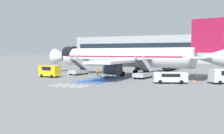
% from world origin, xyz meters
% --- Properties ---
extents(ground_plane, '(600.00, 600.00, 0.00)m').
position_xyz_m(ground_plane, '(0.00, 0.00, 0.00)').
color(ground_plane, slate).
extents(apron_leadline_yellow, '(74.35, 10.86, 0.01)m').
position_xyz_m(apron_leadline_yellow, '(1.90, -0.99, 0.00)').
color(apron_leadline_yellow, gold).
rests_on(apron_leadline_yellow, ground_plane).
extents(apron_stand_patch_blue, '(5.17, 11.65, 0.01)m').
position_xyz_m(apron_stand_patch_blue, '(1.90, -11.78, 0.00)').
color(apron_stand_patch_blue, '#2856A8').
rests_on(apron_stand_patch_blue, ground_plane).
extents(apron_walkway_bar_0, '(0.44, 3.60, 0.01)m').
position_xyz_m(apron_walkway_bar_0, '(-1.10, -21.59, 0.00)').
color(apron_walkway_bar_0, silver).
rests_on(apron_walkway_bar_0, ground_plane).
extents(apron_walkway_bar_1, '(0.44, 3.60, 0.01)m').
position_xyz_m(apron_walkway_bar_1, '(0.10, -21.59, 0.00)').
color(apron_walkway_bar_1, silver).
rests_on(apron_walkway_bar_1, ground_plane).
extents(apron_walkway_bar_2, '(0.44, 3.60, 0.01)m').
position_xyz_m(apron_walkway_bar_2, '(1.30, -21.59, 0.00)').
color(apron_walkway_bar_2, silver).
rests_on(apron_walkway_bar_2, ground_plane).
extents(apron_walkway_bar_3, '(0.44, 3.60, 0.01)m').
position_xyz_m(apron_walkway_bar_3, '(2.50, -21.59, 0.00)').
color(apron_walkway_bar_3, silver).
rests_on(apron_walkway_bar_3, ground_plane).
extents(apron_walkway_bar_4, '(0.44, 3.60, 0.01)m').
position_xyz_m(apron_walkway_bar_4, '(3.70, -21.59, 0.00)').
color(apron_walkway_bar_4, silver).
rests_on(apron_walkway_bar_4, ground_plane).
extents(airliner, '(41.79, 32.90, 11.14)m').
position_xyz_m(airliner, '(2.53, -1.08, 3.84)').
color(airliner, silver).
rests_on(airliner, ground_plane).
extents(boarding_stairs_forward, '(2.86, 5.45, 4.23)m').
position_xyz_m(boarding_stairs_forward, '(-7.21, -4.31, 1.02)').
color(boarding_stairs_forward, '#ADB2BA').
rests_on(boarding_stairs_forward, ground_plane).
extents(boarding_stairs_aft, '(2.86, 5.45, 4.45)m').
position_xyz_m(boarding_stairs_aft, '(8.17, -6.52, 1.05)').
color(boarding_stairs_aft, '#ADB2BA').
rests_on(boarding_stairs_aft, ground_plane).
extents(fuel_tanker, '(3.23, 9.44, 3.49)m').
position_xyz_m(fuel_tanker, '(8.67, 19.45, 1.76)').
color(fuel_tanker, '#38383D').
rests_on(fuel_tanker, ground_plane).
extents(service_van_0, '(4.39, 2.20, 2.35)m').
position_xyz_m(service_van_0, '(-9.51, -11.85, 1.39)').
color(service_van_0, yellow).
rests_on(service_van_0, ground_plane).
extents(service_van_2, '(5.58, 3.47, 1.77)m').
position_xyz_m(service_van_2, '(14.47, -12.76, 1.08)').
color(service_van_2, silver).
rests_on(service_van_2, ground_plane).
extents(baggage_cart, '(2.97, 2.34, 0.87)m').
position_xyz_m(baggage_cart, '(1.17, -7.99, 0.26)').
color(baggage_cart, gray).
rests_on(baggage_cart, ground_plane).
extents(ground_crew_0, '(0.44, 0.48, 1.72)m').
position_xyz_m(ground_crew_0, '(2.03, -4.36, 0.99)').
color(ground_crew_0, '#2D2D33').
rests_on(ground_crew_0, ground_plane).
extents(ground_crew_1, '(0.48, 0.34, 1.68)m').
position_xyz_m(ground_crew_1, '(-1.88, -5.72, 0.96)').
color(ground_crew_1, '#2D2D33').
rests_on(ground_crew_1, ground_plane).
extents(traffic_cone_0, '(0.46, 0.46, 0.51)m').
position_xyz_m(traffic_cone_0, '(17.89, -10.25, 0.26)').
color(traffic_cone_0, orange).
rests_on(traffic_cone_0, ground_plane).
extents(terminal_building, '(102.14, 12.10, 13.07)m').
position_xyz_m(terminal_building, '(-0.50, 74.87, 6.54)').
color(terminal_building, '#9EA3A8').
rests_on(terminal_building, ground_plane).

